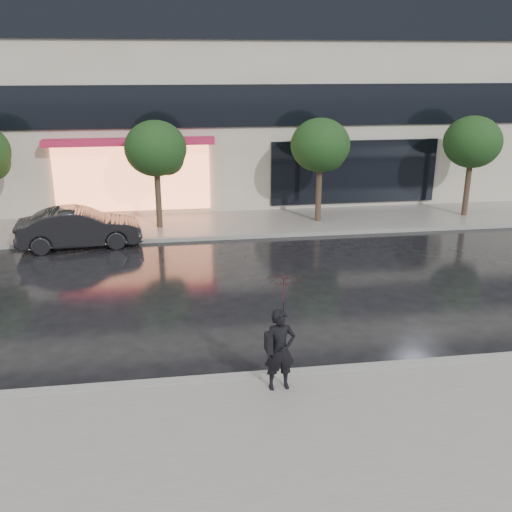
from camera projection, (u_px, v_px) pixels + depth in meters
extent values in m
plane|color=black|center=(296.00, 352.00, 12.18)|extent=(120.00, 120.00, 0.00)
cube|color=slate|center=(339.00, 446.00, 9.12)|extent=(60.00, 4.50, 0.12)
cube|color=slate|center=(240.00, 223.00, 21.77)|extent=(60.00, 3.50, 0.12)
cube|color=gray|center=(307.00, 373.00, 11.22)|extent=(60.00, 0.25, 0.14)
cube|color=gray|center=(245.00, 236.00, 20.12)|extent=(60.00, 0.25, 0.14)
cube|color=black|center=(233.00, 106.00, 21.99)|extent=(28.00, 0.12, 1.60)
cube|color=black|center=(232.00, 16.00, 20.96)|extent=(28.00, 0.12, 1.60)
cube|color=#FF8C59|center=(133.00, 178.00, 22.29)|extent=(6.00, 0.10, 2.60)
cube|color=#BD1D46|center=(130.00, 142.00, 21.51)|extent=(6.40, 0.70, 0.25)
cube|color=black|center=(354.00, 172.00, 23.54)|extent=(7.00, 0.10, 2.60)
cylinder|color=#33261C|center=(158.00, 201.00, 20.79)|extent=(0.22, 0.22, 2.20)
ellipsoid|color=black|center=(156.00, 148.00, 20.18)|extent=(2.20, 2.20, 1.98)
sphere|color=black|center=(168.00, 159.00, 20.55)|extent=(1.20, 1.20, 1.20)
cylinder|color=#33261C|center=(318.00, 196.00, 21.61)|extent=(0.22, 0.22, 2.20)
ellipsoid|color=black|center=(320.00, 145.00, 21.00)|extent=(2.20, 2.20, 1.98)
sphere|color=black|center=(329.00, 155.00, 21.37)|extent=(1.20, 1.20, 1.20)
cylinder|color=#33261C|center=(467.00, 191.00, 22.44)|extent=(0.22, 0.22, 2.20)
ellipsoid|color=black|center=(473.00, 142.00, 21.83)|extent=(2.20, 2.20, 1.98)
sphere|color=black|center=(478.00, 151.00, 22.20)|extent=(1.20, 1.20, 1.20)
imported|color=black|center=(80.00, 228.00, 18.98)|extent=(4.14, 1.83, 1.32)
imported|color=black|center=(280.00, 350.00, 10.40)|extent=(0.60, 0.41, 1.56)
imported|color=#3E0B13|center=(284.00, 297.00, 10.08)|extent=(0.97, 0.98, 0.83)
cylinder|color=black|center=(283.00, 321.00, 10.22)|extent=(0.02, 0.02, 0.78)
cube|color=black|center=(269.00, 343.00, 10.24)|extent=(0.13, 0.30, 0.33)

